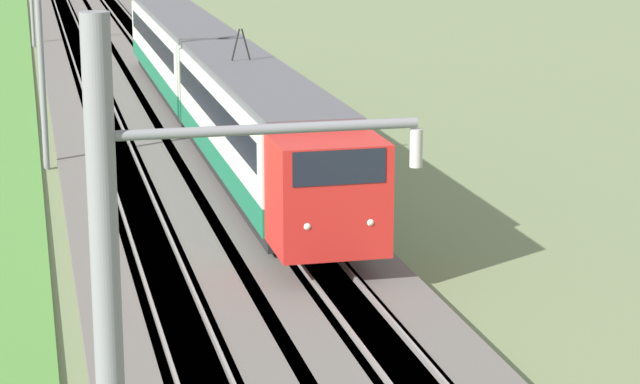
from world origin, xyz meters
TOP-DOWN VIEW (x-y plane):
  - ballast_main at (50.00, 0.00)m, footprint 240.00×4.40m
  - ballast_adjacent at (50.00, -4.05)m, footprint 240.00×4.40m
  - track_main at (50.00, 0.00)m, footprint 240.00×1.57m
  - track_adjacent at (50.00, -4.05)m, footprint 240.00×1.57m
  - passenger_train at (44.21, -4.05)m, footprint 40.30×2.88m
  - catenary_mast_mid at (40.29, 2.52)m, footprint 0.22×2.56m

SIDE VIEW (x-z plane):
  - ballast_main at x=50.00m, z-range 0.00..0.30m
  - ballast_adjacent at x=50.00m, z-range 0.00..0.30m
  - track_main at x=50.00m, z-range -0.07..0.38m
  - track_adjacent at x=50.00m, z-range -0.07..0.38m
  - passenger_train at x=44.21m, z-range -0.15..5.01m
  - catenary_mast_mid at x=40.29m, z-range 0.15..9.66m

